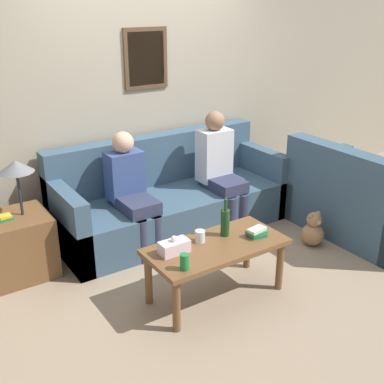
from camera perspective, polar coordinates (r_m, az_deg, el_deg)
The scene contains 14 objects.
ground_plane at distance 4.73m, azimuth 0.92°, elevation -6.60°, with size 16.00×16.00×0.00m, color gray.
wall_back at distance 5.11m, azimuth -5.55°, elevation 11.08°, with size 9.00×0.08×2.60m.
couch_main at distance 5.01m, azimuth -2.61°, elevation -0.88°, with size 2.41×0.91×0.94m.
couch_side at distance 5.18m, azimuth 19.23°, elevation -1.32°, with size 0.91×1.39×0.94m.
coffee_table at distance 3.84m, azimuth 2.88°, elevation -7.11°, with size 1.12×0.54×0.47m.
side_table_with_lamp at distance 4.44m, azimuth -19.83°, elevation -5.53°, with size 0.54×0.54×1.04m.
wine_bottle at distance 3.89m, azimuth 3.95°, elevation -3.54°, with size 0.07×0.07×0.32m.
drinking_glass at distance 3.82m, azimuth 0.96°, elevation -5.27°, with size 0.08×0.08×0.10m.
book_stack at distance 3.94m, azimuth 7.67°, elevation -4.74°, with size 0.17×0.13×0.07m.
soda_can at distance 3.44m, azimuth -0.90°, elevation -8.28°, with size 0.07×0.07×0.12m.
tissue_box at distance 3.66m, azimuth -2.12°, elevation -6.50°, with size 0.23×0.12×0.14m.
person_left at distance 4.55m, azimuth -7.24°, elevation 0.46°, with size 0.34×0.61×1.12m.
person_right at distance 4.99m, azimuth 3.31°, elevation 3.07°, with size 0.34×0.58×1.20m.
teddy_bear at distance 4.86m, azimuth 14.13°, elevation -4.49°, with size 0.22×0.22×0.35m.
Camera 1 is at (-2.34, -3.42, 2.27)m, focal length 45.00 mm.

